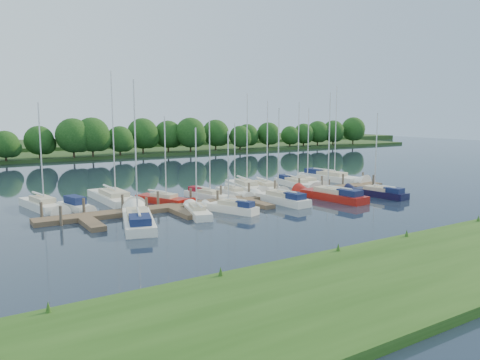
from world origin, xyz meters
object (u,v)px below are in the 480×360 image
motorboat (76,207)px  sailboat_s_2 (232,209)px  dock (245,200)px  sailboat_n_0 (43,207)px  sailboat_n_5 (234,193)px

motorboat → sailboat_s_2: 14.50m
dock → sailboat_s_2: 5.17m
dock → motorboat: size_ratio=8.03×
sailboat_n_0 → sailboat_n_5: (19.04, -3.10, -0.01)m
motorboat → sailboat_s_2: bearing=130.4°
dock → sailboat_n_5: 3.96m
dock → motorboat: bearing=162.1°
motorboat → dock: bearing=148.5°
dock → sailboat_s_2: bearing=-137.1°
sailboat_n_0 → motorboat: size_ratio=2.08×
sailboat_n_0 → motorboat: 3.20m
motorboat → sailboat_n_5: (16.49, -1.17, -0.07)m
sailboat_n_5 → sailboat_s_2: size_ratio=1.06×
dock → sailboat_n_0: sailboat_n_0 is taller
sailboat_n_5 → sailboat_s_2: (-4.76, -7.36, 0.06)m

